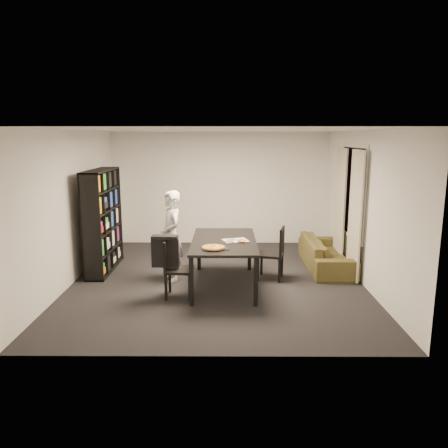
{
  "coord_description": "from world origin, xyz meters",
  "views": [
    {
      "loc": [
        0.16,
        -7.39,
        2.5
      ],
      "look_at": [
        0.12,
        -0.21,
        1.05
      ],
      "focal_mm": 35.0,
      "sensor_mm": 36.0,
      "label": 1
    }
  ],
  "objects_px": {
    "bookshelf": "(103,221)",
    "person": "(171,236)",
    "baking_tray": "(214,248)",
    "chair_left": "(173,265)",
    "sofa": "(326,253)",
    "dining_table": "(224,244)",
    "chair_right": "(276,250)",
    "pepperoni_pizza": "(213,247)"
  },
  "relations": [
    {
      "from": "dining_table",
      "to": "baking_tray",
      "type": "xyz_separation_m",
      "value": [
        -0.15,
        -0.54,
        0.08
      ]
    },
    {
      "from": "baking_tray",
      "to": "person",
      "type": "bearing_deg",
      "value": 131.76
    },
    {
      "from": "bookshelf",
      "to": "dining_table",
      "type": "relative_size",
      "value": 0.99
    },
    {
      "from": "baking_tray",
      "to": "chair_left",
      "type": "bearing_deg",
      "value": 177.17
    },
    {
      "from": "pepperoni_pizza",
      "to": "chair_right",
      "type": "bearing_deg",
      "value": 41.54
    },
    {
      "from": "pepperoni_pizza",
      "to": "sofa",
      "type": "bearing_deg",
      "value": 37.77
    },
    {
      "from": "bookshelf",
      "to": "pepperoni_pizza",
      "type": "bearing_deg",
      "value": -35.37
    },
    {
      "from": "pepperoni_pizza",
      "to": "bookshelf",
      "type": "bearing_deg",
      "value": 144.63
    },
    {
      "from": "baking_tray",
      "to": "sofa",
      "type": "height_order",
      "value": "baking_tray"
    },
    {
      "from": "chair_left",
      "to": "pepperoni_pizza",
      "type": "distance_m",
      "value": 0.7
    },
    {
      "from": "bookshelf",
      "to": "pepperoni_pizza",
      "type": "height_order",
      "value": "bookshelf"
    },
    {
      "from": "person",
      "to": "sofa",
      "type": "xyz_separation_m",
      "value": [
        2.88,
        0.73,
        -0.51
      ]
    },
    {
      "from": "bookshelf",
      "to": "person",
      "type": "bearing_deg",
      "value": -23.47
    },
    {
      "from": "baking_tray",
      "to": "dining_table",
      "type": "bearing_deg",
      "value": 74.74
    },
    {
      "from": "bookshelf",
      "to": "chair_left",
      "type": "distance_m",
      "value": 2.1
    },
    {
      "from": "baking_tray",
      "to": "pepperoni_pizza",
      "type": "height_order",
      "value": "pepperoni_pizza"
    },
    {
      "from": "bookshelf",
      "to": "baking_tray",
      "type": "height_order",
      "value": "bookshelf"
    },
    {
      "from": "sofa",
      "to": "chair_left",
      "type": "bearing_deg",
      "value": 119.57
    },
    {
      "from": "chair_left",
      "to": "pepperoni_pizza",
      "type": "height_order",
      "value": "chair_left"
    },
    {
      "from": "chair_left",
      "to": "chair_right",
      "type": "xyz_separation_m",
      "value": [
        1.7,
        0.86,
        0.01
      ]
    },
    {
      "from": "dining_table",
      "to": "person",
      "type": "xyz_separation_m",
      "value": [
        -0.92,
        0.32,
        0.07
      ]
    },
    {
      "from": "chair_left",
      "to": "baking_tray",
      "type": "relative_size",
      "value": 2.3
    },
    {
      "from": "baking_tray",
      "to": "pepperoni_pizza",
      "type": "xyz_separation_m",
      "value": [
        -0.01,
        -0.05,
        0.02
      ]
    },
    {
      "from": "chair_right",
      "to": "person",
      "type": "relative_size",
      "value": 0.59
    },
    {
      "from": "dining_table",
      "to": "bookshelf",
      "type": "bearing_deg",
      "value": 158.22
    },
    {
      "from": "chair_left",
      "to": "bookshelf",
      "type": "bearing_deg",
      "value": 48.23
    },
    {
      "from": "dining_table",
      "to": "chair_right",
      "type": "bearing_deg",
      "value": 21.17
    },
    {
      "from": "dining_table",
      "to": "sofa",
      "type": "xyz_separation_m",
      "value": [
        1.96,
        1.05,
        -0.44
      ]
    },
    {
      "from": "baking_tray",
      "to": "bookshelf",
      "type": "bearing_deg",
      "value": 145.66
    },
    {
      "from": "chair_left",
      "to": "person",
      "type": "distance_m",
      "value": 0.88
    },
    {
      "from": "chair_left",
      "to": "person",
      "type": "relative_size",
      "value": 0.58
    },
    {
      "from": "chair_left",
      "to": "sofa",
      "type": "relative_size",
      "value": 0.48
    },
    {
      "from": "person",
      "to": "baking_tray",
      "type": "relative_size",
      "value": 3.96
    },
    {
      "from": "bookshelf",
      "to": "pepperoni_pizza",
      "type": "distance_m",
      "value": 2.6
    },
    {
      "from": "dining_table",
      "to": "chair_right",
      "type": "xyz_separation_m",
      "value": [
        0.91,
        0.35,
        -0.19
      ]
    },
    {
      "from": "chair_right",
      "to": "sofa",
      "type": "relative_size",
      "value": 0.48
    },
    {
      "from": "bookshelf",
      "to": "baking_tray",
      "type": "relative_size",
      "value": 4.75
    },
    {
      "from": "chair_left",
      "to": "sofa",
      "type": "bearing_deg",
      "value": -58.46
    },
    {
      "from": "chair_right",
      "to": "pepperoni_pizza",
      "type": "height_order",
      "value": "chair_right"
    },
    {
      "from": "pepperoni_pizza",
      "to": "sofa",
      "type": "height_order",
      "value": "pepperoni_pizza"
    },
    {
      "from": "chair_right",
      "to": "baking_tray",
      "type": "height_order",
      "value": "chair_right"
    },
    {
      "from": "bookshelf",
      "to": "sofa",
      "type": "xyz_separation_m",
      "value": [
        4.24,
        0.14,
        -0.67
      ]
    }
  ]
}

